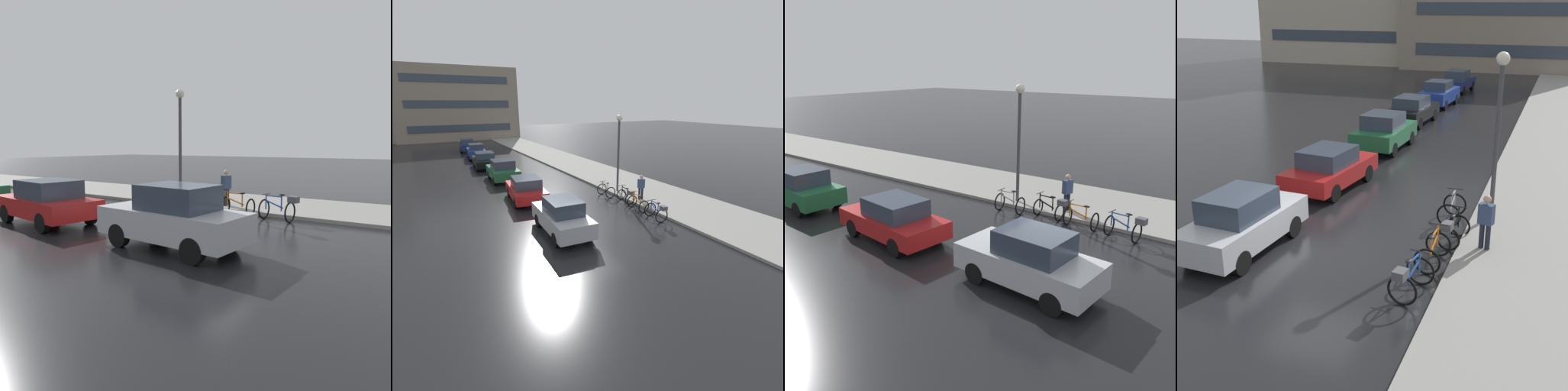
{
  "view_description": "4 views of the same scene",
  "coord_description": "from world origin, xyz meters",
  "views": [
    {
      "loc": [
        -9.81,
        -6.2,
        2.73
      ],
      "look_at": [
        2.08,
        1.83,
        0.82
      ],
      "focal_mm": 35.0,
      "sensor_mm": 36.0,
      "label": 1
    },
    {
      "loc": [
        -7.53,
        -12.4,
        5.92
      ],
      "look_at": [
        0.45,
        1.63,
        0.99
      ],
      "focal_mm": 28.0,
      "sensor_mm": 36.0,
      "label": 2
    },
    {
      "loc": [
        -11.46,
        -5.73,
        6.02
      ],
      "look_at": [
        -0.45,
        2.63,
        1.78
      ],
      "focal_mm": 40.0,
      "sensor_mm": 36.0,
      "label": 3
    },
    {
      "loc": [
        5.94,
        -11.99,
        6.58
      ],
      "look_at": [
        0.85,
        2.4,
        1.04
      ],
      "focal_mm": 50.0,
      "sensor_mm": 36.0,
      "label": 4
    }
  ],
  "objects": [
    {
      "name": "ground_plane",
      "position": [
        0.0,
        0.0,
        0.0
      ],
      "size": [
        140.0,
        140.0,
        0.0
      ],
      "primitive_type": "plane",
      "color": "black"
    },
    {
      "name": "sidewalk_kerb",
      "position": [
        6.0,
        10.0,
        0.07
      ],
      "size": [
        4.8,
        60.0,
        0.14
      ],
      "primitive_type": "cube",
      "color": "gray",
      "rests_on": "ground"
    },
    {
      "name": "bicycle_nearest",
      "position": [
        3.02,
        -1.21,
        0.51
      ],
      "size": [
        0.9,
        1.44,
        1.0
      ],
      "color": "black",
      "rests_on": "ground"
    },
    {
      "name": "bicycle_second",
      "position": [
        3.16,
        0.58,
        0.4
      ],
      "size": [
        0.76,
        1.2,
        0.98
      ],
      "color": "black",
      "rests_on": "ground"
    },
    {
      "name": "bicycle_third",
      "position": [
        3.38,
        1.93,
        0.49
      ],
      "size": [
        0.79,
        1.39,
        0.98
      ],
      "color": "black",
      "rests_on": "ground"
    },
    {
      "name": "bicycle_farthest",
      "position": [
        3.01,
        3.7,
        0.41
      ],
      "size": [
        0.77,
        1.09,
        0.99
      ],
      "color": "black",
      "rests_on": "ground"
    },
    {
      "name": "car_silver",
      "position": [
        -1.99,
        -0.25,
        0.84
      ],
      "size": [
        2.0,
        4.16,
        1.71
      ],
      "color": "#B2B5BA",
      "rests_on": "ground"
    },
    {
      "name": "car_red",
      "position": [
        -1.85,
        5.35,
        0.77
      ],
      "size": [
        2.37,
        4.27,
        1.54
      ],
      "color": "#AD1919",
      "rests_on": "ground"
    },
    {
      "name": "car_green",
      "position": [
        -1.74,
        11.3,
        0.83
      ],
      "size": [
        2.12,
        3.94,
        1.68
      ],
      "color": "#1E6038",
      "rests_on": "ground"
    },
    {
      "name": "pedestrian",
      "position": [
        4.31,
        1.75,
        0.95
      ],
      "size": [
        0.45,
        0.35,
        1.68
      ],
      "color": "#1E2333",
      "rests_on": "ground"
    },
    {
      "name": "streetlamp",
      "position": [
        4.17,
        4.07,
        3.41
      ],
      "size": [
        0.39,
        0.39,
        5.17
      ],
      "color": "#424247",
      "rests_on": "ground"
    }
  ]
}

